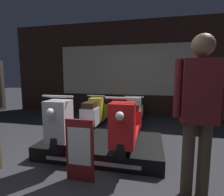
{
  "coord_description": "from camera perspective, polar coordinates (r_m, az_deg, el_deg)",
  "views": [
    {
      "loc": [
        0.94,
        -1.91,
        1.36
      ],
      "look_at": [
        0.04,
        2.02,
        0.84
      ],
      "focal_mm": 28.0,
      "sensor_mm": 36.0,
      "label": 1
    }
  ],
  "objects": [
    {
      "name": "ground_plane",
      "position": [
        2.53,
        -12.5,
        -25.38
      ],
      "size": [
        30.0,
        30.0,
        0.0
      ],
      "primitive_type": "plane",
      "color": "#2D2D33"
    },
    {
      "name": "shop_wall_back",
      "position": [
        6.15,
        4.11,
        9.52
      ],
      "size": [
        8.4,
        0.09,
        3.2
      ],
      "color": "#331E19",
      "rests_on": "ground_plane"
    },
    {
      "name": "display_platform",
      "position": [
        3.23,
        -3.17,
        -15.28
      ],
      "size": [
        2.07,
        1.21,
        0.23
      ],
      "color": "black",
      "rests_on": "ground_plane"
    },
    {
      "name": "scooter_display_left",
      "position": [
        3.22,
        -11.41,
        -7.09
      ],
      "size": [
        0.47,
        1.73,
        0.85
      ],
      "color": "black",
      "rests_on": "display_platform"
    },
    {
      "name": "scooter_display_right",
      "position": [
        2.97,
        5.39,
        -8.2
      ],
      "size": [
        0.47,
        1.73,
        0.85
      ],
      "color": "black",
      "rests_on": "display_platform"
    },
    {
      "name": "scooter_backrow_0",
      "position": [
        5.27,
        -3.08,
        -3.95
      ],
      "size": [
        0.47,
        1.73,
        0.85
      ],
      "color": "black",
      "rests_on": "ground_plane"
    },
    {
      "name": "scooter_backrow_1",
      "position": [
        5.09,
        7.86,
        -4.41
      ],
      "size": [
        0.47,
        1.73,
        0.85
      ],
      "color": "black",
      "rests_on": "ground_plane"
    },
    {
      "name": "person_right_browsing",
      "position": [
        2.07,
        26.56,
        -2.54
      ],
      "size": [
        0.52,
        0.23,
        1.78
      ],
      "color": "#473828",
      "rests_on": "ground_plane"
    },
    {
      "name": "price_sign_board",
      "position": [
        2.36,
        -10.47,
        -16.43
      ],
      "size": [
        0.37,
        0.04,
        0.82
      ],
      "color": "maroon",
      "rests_on": "ground_plane"
    }
  ]
}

